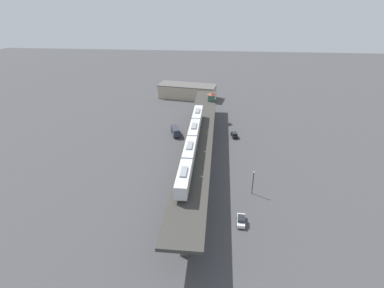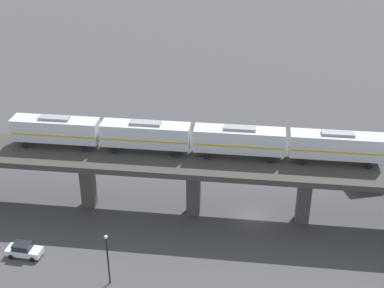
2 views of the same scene
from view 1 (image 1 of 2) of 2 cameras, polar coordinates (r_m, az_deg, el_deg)
name	(u,v)px [view 1 (image 1 of 2)]	position (r m, az deg, el deg)	size (l,w,h in m)	color
ground_plane	(199,160)	(95.87, 1.35, -3.07)	(400.00, 400.00, 0.00)	#424244
elevated_viaduct	(199,139)	(92.20, 1.39, 0.86)	(9.19, 92.07, 8.68)	#393733
subway_train	(192,141)	(82.87, 0.00, 0.64)	(3.27, 49.82, 4.45)	silver
signal_hut	(211,96)	(122.26, 3.73, 9.04)	(3.25, 3.25, 3.40)	#33604C
street_car_black	(234,135)	(111.59, 8.07, 1.75)	(2.67, 4.68, 1.89)	black
street_car_white	(241,220)	(72.18, 9.34, -14.13)	(2.19, 4.51, 1.89)	silver
delivery_truck	(175,131)	(111.98, -3.19, 2.54)	(4.33, 7.54, 3.20)	#333338
street_lamp	(253,181)	(80.08, 11.56, -6.87)	(0.44, 0.44, 6.94)	black
warehouse_building	(187,91)	(153.06, -0.89, 10.02)	(29.83, 14.66, 6.80)	tan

